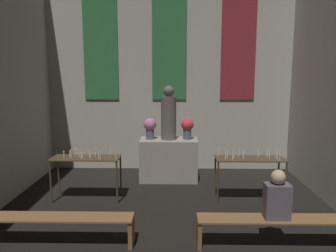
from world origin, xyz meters
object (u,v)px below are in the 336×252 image
pew_back_left (55,223)px  candle_rack_left (86,162)px  flower_vase_right (187,127)px  person_seated (277,197)px  flower_vase_left (150,127)px  statue (169,115)px  pew_back_right (277,225)px  candle_rack_right (250,163)px  altar (169,160)px

pew_back_left → candle_rack_left: bearing=89.8°
flower_vase_right → person_seated: flower_vase_right is taller
candle_rack_left → pew_back_left: (-0.01, -1.80, -0.44)m
flower_vase_left → candle_rack_left: (-1.19, -1.28, -0.52)m
candle_rack_left → statue: bearing=38.1°
flower_vase_left → candle_rack_left: flower_vase_left is taller
pew_back_right → candle_rack_right: bearing=90.2°
candle_rack_left → person_seated: size_ratio=1.87×
altar → pew_back_right: 3.50m
statue → pew_back_right: statue is taller
candle_rack_right → person_seated: person_seated is taller
statue → altar: bearing=0.0°
pew_back_left → person_seated: bearing=-0.0°
flower_vase_right → pew_back_right: (1.20, -3.08, -0.96)m
statue → pew_back_right: 3.71m
pew_back_left → pew_back_right: size_ratio=1.00×
flower_vase_right → candle_rack_right: size_ratio=0.37×
flower_vase_left → pew_back_right: (2.08, -3.08, -0.96)m
flower_vase_right → statue: bearing=180.0°
flower_vase_left → flower_vase_right: same height
altar → flower_vase_left: bearing=-180.0°
pew_back_left → person_seated: 3.29m
pew_back_left → person_seated: person_seated is taller
statue → pew_back_left: 3.71m
flower_vase_right → person_seated: (1.18, -3.08, -0.53)m
candle_rack_right → pew_back_right: (0.01, -1.80, -0.44)m
altar → person_seated: bearing=-62.2°
candle_rack_right → pew_back_left: (-3.28, -1.80, -0.44)m
altar → flower_vase_right: 0.91m
candle_rack_left → pew_back_right: candle_rack_left is taller
flower_vase_left → flower_vase_right: size_ratio=1.00×
altar → pew_back_left: 3.50m
flower_vase_right → pew_back_right: bearing=-68.7°
candle_rack_right → person_seated: size_ratio=1.87×
candle_rack_left → pew_back_left: 1.85m
altar → flower_vase_left: (-0.44, -0.00, 0.79)m
flower_vase_right → person_seated: 3.34m
pew_back_right → person_seated: person_seated is taller
pew_back_right → flower_vase_left: bearing=124.0°
candle_rack_right → person_seated: 1.80m
flower_vase_left → candle_rack_right: 2.49m
flower_vase_right → candle_rack_left: (-2.08, -1.28, -0.52)m
altar → flower_vase_right: (0.44, -0.00, 0.79)m
flower_vase_right → candle_rack_left: size_ratio=0.37×
statue → candle_rack_right: (1.63, -1.28, -0.80)m
flower_vase_left → pew_back_left: flower_vase_left is taller
altar → person_seated: person_seated is taller
candle_rack_right → flower_vase_right: bearing=132.9°
candle_rack_left → candle_rack_right: (3.27, 0.00, 0.00)m
altar → candle_rack_right: size_ratio=1.00×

